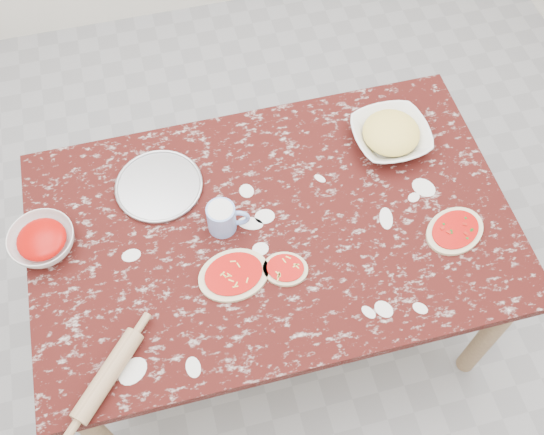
{
  "coord_description": "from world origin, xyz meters",
  "views": [
    {
      "loc": [
        -0.26,
        -1.02,
        2.55
      ],
      "look_at": [
        0.0,
        0.0,
        0.8
      ],
      "focal_mm": 41.51,
      "sensor_mm": 36.0,
      "label": 1
    }
  ],
  "objects_px": {
    "flour_mug": "(223,218)",
    "rolling_pin": "(108,375)",
    "sauce_bowl": "(43,241)",
    "cheese_bowl": "(390,136)",
    "pizza_tray": "(159,186)",
    "worktable": "(272,237)"
  },
  "relations": [
    {
      "from": "rolling_pin",
      "to": "cheese_bowl",
      "type": "bearing_deg",
      "value": 29.78
    },
    {
      "from": "rolling_pin",
      "to": "flour_mug",
      "type": "bearing_deg",
      "value": 44.34
    },
    {
      "from": "cheese_bowl",
      "to": "flour_mug",
      "type": "xyz_separation_m",
      "value": [
        -0.65,
        -0.2,
        0.02
      ]
    },
    {
      "from": "cheese_bowl",
      "to": "flour_mug",
      "type": "height_order",
      "value": "flour_mug"
    },
    {
      "from": "cheese_bowl",
      "to": "flour_mug",
      "type": "bearing_deg",
      "value": -162.93
    },
    {
      "from": "sauce_bowl",
      "to": "worktable",
      "type": "bearing_deg",
      "value": -8.1
    },
    {
      "from": "pizza_tray",
      "to": "flour_mug",
      "type": "relative_size",
      "value": 2.1
    },
    {
      "from": "pizza_tray",
      "to": "rolling_pin",
      "type": "bearing_deg",
      "value": -111.25
    },
    {
      "from": "pizza_tray",
      "to": "rolling_pin",
      "type": "height_order",
      "value": "rolling_pin"
    },
    {
      "from": "worktable",
      "to": "pizza_tray",
      "type": "bearing_deg",
      "value": 144.47
    },
    {
      "from": "sauce_bowl",
      "to": "cheese_bowl",
      "type": "xyz_separation_m",
      "value": [
        1.23,
        0.13,
        0.0
      ]
    },
    {
      "from": "cheese_bowl",
      "to": "worktable",
      "type": "bearing_deg",
      "value": -154.71
    },
    {
      "from": "flour_mug",
      "to": "rolling_pin",
      "type": "height_order",
      "value": "flour_mug"
    },
    {
      "from": "worktable",
      "to": "rolling_pin",
      "type": "bearing_deg",
      "value": -146.69
    },
    {
      "from": "pizza_tray",
      "to": "cheese_bowl",
      "type": "relative_size",
      "value": 1.08
    },
    {
      "from": "pizza_tray",
      "to": "sauce_bowl",
      "type": "bearing_deg",
      "value": -160.74
    },
    {
      "from": "worktable",
      "to": "sauce_bowl",
      "type": "bearing_deg",
      "value": 171.9
    },
    {
      "from": "sauce_bowl",
      "to": "rolling_pin",
      "type": "bearing_deg",
      "value": -72.73
    },
    {
      "from": "pizza_tray",
      "to": "flour_mug",
      "type": "xyz_separation_m",
      "value": [
        0.18,
        -0.21,
        0.05
      ]
    },
    {
      "from": "rolling_pin",
      "to": "worktable",
      "type": "bearing_deg",
      "value": 33.31
    },
    {
      "from": "worktable",
      "to": "cheese_bowl",
      "type": "bearing_deg",
      "value": 25.29
    },
    {
      "from": "sauce_bowl",
      "to": "rolling_pin",
      "type": "distance_m",
      "value": 0.51
    }
  ]
}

